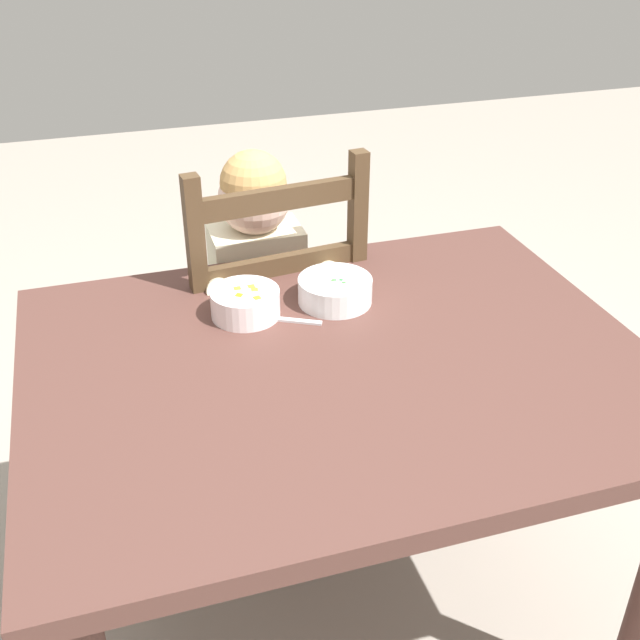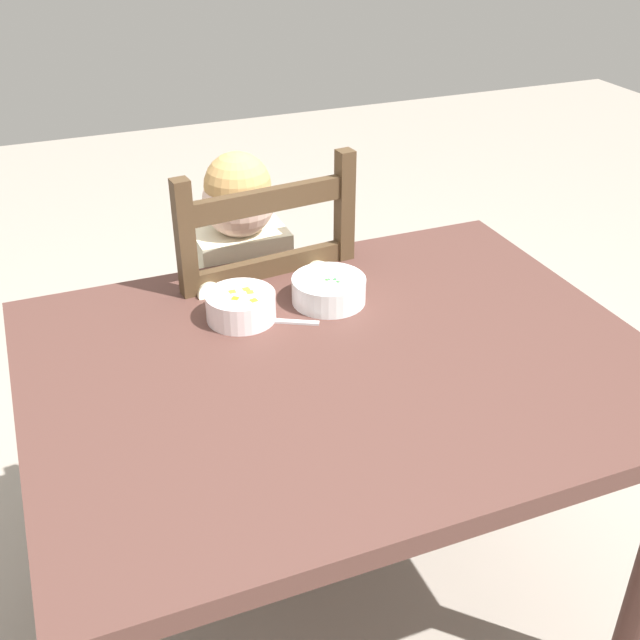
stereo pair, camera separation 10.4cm
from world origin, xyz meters
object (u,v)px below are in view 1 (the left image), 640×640
bowl_of_peas (335,290)px  bowl_of_carrots (245,302)px  dining_chair (265,342)px  child_figure (260,285)px  dining_table (338,404)px  spoon (276,318)px

bowl_of_peas → bowl_of_carrots: size_ratio=1.10×
dining_chair → bowl_of_peas: (0.09, -0.30, 0.29)m
dining_chair → bowl_of_peas: dining_chair is taller
bowl_of_carrots → dining_chair: bearing=71.1°
bowl_of_carrots → bowl_of_peas: bearing=-0.0°
dining_chair → child_figure: dining_chair is taller
dining_table → bowl_of_carrots: bearing=123.1°
child_figure → bowl_of_carrots: 0.33m
dining_table → dining_chair: dining_chair is taller
dining_table → bowl_of_peas: 0.25m
child_figure → bowl_of_peas: size_ratio=6.27×
bowl_of_peas → dining_table: bearing=-106.0°
bowl_of_peas → spoon: bearing=-165.1°
bowl_of_peas → bowl_of_carrots: bearing=180.0°
bowl_of_peas → bowl_of_carrots: 0.19m
dining_chair → child_figure: bearing=-134.7°
dining_chair → spoon: size_ratio=7.67×
dining_table → bowl_of_peas: bearing=74.0°
child_figure → bowl_of_peas: (0.10, -0.29, 0.12)m
child_figure → bowl_of_peas: bearing=-71.7°
dining_table → spoon: (-0.08, 0.17, 0.11)m
bowl_of_carrots → spoon: size_ratio=1.08×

